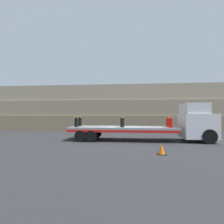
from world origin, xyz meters
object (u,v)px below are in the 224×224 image
(flatbed_trailer, at_px, (116,129))
(fire_hydrant_red_near_2, at_px, (171,123))
(truck_cab, at_px, (198,122))
(fire_hydrant_black_near_1, at_px, (122,122))
(fire_hydrant_red_far_2, at_px, (168,122))
(fire_hydrant_black_far_0, at_px, (80,122))
(fire_hydrant_black_near_0, at_px, (76,122))
(traffic_cone, at_px, (162,149))
(fire_hydrant_black_far_1, at_px, (123,122))

(flatbed_trailer, relative_size, fire_hydrant_red_near_2, 10.75)
(truck_cab, height_order, fire_hydrant_black_near_1, truck_cab)
(truck_cab, xyz_separation_m, fire_hydrant_red_far_2, (-2.30, 0.54, -0.01))
(flatbed_trailer, bearing_deg, fire_hydrant_red_far_2, 6.91)
(truck_cab, relative_size, fire_hydrant_red_far_2, 3.74)
(fire_hydrant_black_far_0, height_order, fire_hydrant_red_near_2, same)
(fire_hydrant_red_near_2, relative_size, fire_hydrant_red_far_2, 1.00)
(fire_hydrant_black_near_0, bearing_deg, traffic_cone, -34.74)
(fire_hydrant_black_near_0, height_order, fire_hydrant_black_near_1, same)
(traffic_cone, bearing_deg, fire_hydrant_black_far_1, 113.86)
(fire_hydrant_black_near_0, relative_size, fire_hydrant_black_far_1, 1.00)
(fire_hydrant_black_far_1, bearing_deg, truck_cab, -5.00)
(fire_hydrant_black_far_1, bearing_deg, fire_hydrant_black_near_1, -90.00)
(fire_hydrant_black_near_0, distance_m, fire_hydrant_red_near_2, 7.76)
(fire_hydrant_red_far_2, bearing_deg, flatbed_trailer, -173.09)
(fire_hydrant_black_far_0, height_order, fire_hydrant_black_near_1, same)
(fire_hydrant_red_near_2, bearing_deg, fire_hydrant_black_far_0, 172.05)
(flatbed_trailer, xyz_separation_m, fire_hydrant_black_far_0, (-3.29, 0.54, 0.62))
(flatbed_trailer, height_order, fire_hydrant_black_far_1, fire_hydrant_black_far_1)
(fire_hydrant_black_near_1, bearing_deg, fire_hydrant_black_far_0, 164.40)
(fire_hydrant_black_far_1, xyz_separation_m, fire_hydrant_red_near_2, (3.88, -1.08, 0.00))
(fire_hydrant_black_near_1, xyz_separation_m, fire_hydrant_red_near_2, (3.88, 0.00, 0.00))
(truck_cab, xyz_separation_m, fire_hydrant_red_near_2, (-2.30, -0.54, -0.01))
(fire_hydrant_black_near_1, distance_m, fire_hydrant_black_far_1, 1.08)
(flatbed_trailer, distance_m, fire_hydrant_red_near_2, 4.54)
(fire_hydrant_red_far_2, bearing_deg, fire_hydrant_black_far_0, 180.00)
(fire_hydrant_black_far_0, distance_m, fire_hydrant_black_far_1, 3.88)
(truck_cab, distance_m, fire_hydrant_black_near_1, 6.21)
(fire_hydrant_black_near_0, bearing_deg, fire_hydrant_black_far_1, 15.60)
(flatbed_trailer, height_order, fire_hydrant_black_far_0, fire_hydrant_black_far_0)
(truck_cab, bearing_deg, fire_hydrant_black_far_0, 176.92)
(fire_hydrant_red_far_2, bearing_deg, fire_hydrant_red_near_2, -90.00)
(truck_cab, bearing_deg, fire_hydrant_red_near_2, -166.78)
(fire_hydrant_black_near_0, height_order, fire_hydrant_black_far_1, same)
(fire_hydrant_black_near_1, xyz_separation_m, traffic_cone, (2.41, -4.36, -1.27))
(fire_hydrant_black_far_0, relative_size, fire_hydrant_black_far_1, 1.00)
(fire_hydrant_red_far_2, bearing_deg, traffic_cone, -105.13)
(truck_cab, height_order, fire_hydrant_black_near_0, truck_cab)
(fire_hydrant_black_near_1, distance_m, traffic_cone, 5.14)
(flatbed_trailer, bearing_deg, fire_hydrant_black_near_0, -170.66)
(fire_hydrant_black_near_1, height_order, traffic_cone, fire_hydrant_black_near_1)
(fire_hydrant_black_near_1, xyz_separation_m, fire_hydrant_black_far_1, (0.00, 1.08, 0.00))
(fire_hydrant_black_far_1, relative_size, fire_hydrant_red_near_2, 1.00)
(truck_cab, height_order, fire_hydrant_black_far_1, truck_cab)
(fire_hydrant_black_far_0, height_order, traffic_cone, fire_hydrant_black_far_0)
(flatbed_trailer, xyz_separation_m, fire_hydrant_red_near_2, (4.47, -0.54, 0.62))
(fire_hydrant_black_near_0, xyz_separation_m, fire_hydrant_red_far_2, (7.76, 1.08, 0.00))
(fire_hydrant_black_near_0, relative_size, fire_hydrant_black_near_1, 1.00)
(fire_hydrant_black_far_0, xyz_separation_m, fire_hydrant_red_far_2, (7.76, 0.00, 0.00))
(fire_hydrant_black_far_1, xyz_separation_m, fire_hydrant_red_far_2, (3.88, 0.00, 0.00))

